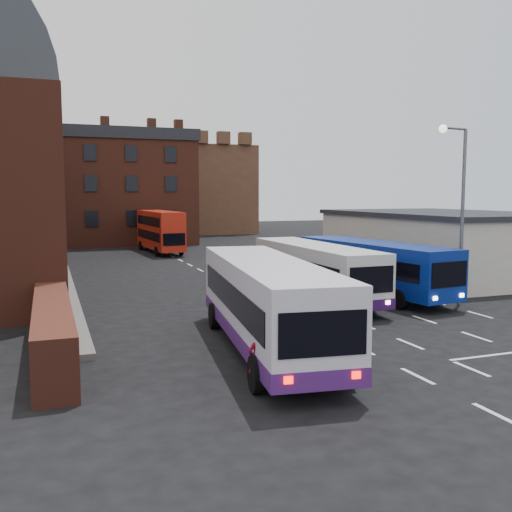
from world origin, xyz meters
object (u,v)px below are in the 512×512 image
object	(u,v)px
bus_red_double	(160,231)
street_lamp	(459,199)
pedestrian_red	(258,360)
bus_white_outbound	(267,298)
bus_white_inbound	(315,268)
bus_blue	(373,264)
pedestrian_beige	(274,351)

from	to	relation	value
bus_red_double	street_lamp	size ratio (longest dim) A/B	1.14
bus_red_double	pedestrian_red	distance (m)	38.58
bus_white_outbound	pedestrian_red	xyz separation A→B (m)	(-1.70, -3.69, -0.99)
bus_white_inbound	street_lamp	bearing A→B (deg)	148.00
bus_blue	street_lamp	distance (m)	5.61
bus_white_outbound	bus_blue	world-z (taller)	bus_white_outbound
street_lamp	pedestrian_beige	world-z (taller)	street_lamp
bus_white_inbound	bus_blue	distance (m)	3.53
bus_blue	pedestrian_beige	world-z (taller)	bus_blue
bus_blue	pedestrian_red	distance (m)	16.01
bus_white_inbound	street_lamp	distance (m)	7.68
bus_blue	street_lamp	world-z (taller)	street_lamp
bus_white_inbound	bus_red_double	xyz separation A→B (m)	(-2.85, 26.78, 0.36)
bus_red_double	pedestrian_red	size ratio (longest dim) A/B	5.69
pedestrian_red	pedestrian_beige	xyz separation A→B (m)	(0.97, 1.21, -0.15)
bus_blue	pedestrian_red	world-z (taller)	bus_blue
bus_white_outbound	pedestrian_beige	bearing A→B (deg)	-99.08
pedestrian_red	street_lamp	bearing A→B (deg)	-158.97
bus_white_inbound	bus_red_double	distance (m)	26.93
pedestrian_red	pedestrian_beige	bearing A→B (deg)	-138.70
bus_blue	pedestrian_red	size ratio (longest dim) A/B	6.28
bus_white_outbound	bus_blue	size ratio (longest dim) A/B	1.09
street_lamp	pedestrian_red	distance (m)	16.02
pedestrian_red	bus_white_outbound	bearing A→B (deg)	-124.76
bus_red_double	pedestrian_beige	distance (m)	37.28
pedestrian_red	pedestrian_beige	distance (m)	1.55
bus_white_inbound	bus_blue	bearing A→B (deg)	-177.75
bus_white_outbound	street_lamp	bearing A→B (deg)	27.71
bus_white_outbound	street_lamp	size ratio (longest dim) A/B	1.36
street_lamp	pedestrian_red	xyz separation A→B (m)	(-13.21, -7.95, -4.34)
bus_white_outbound	street_lamp	xyz separation A→B (m)	(11.51, 4.27, 3.35)
bus_blue	pedestrian_beige	distance (m)	14.48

